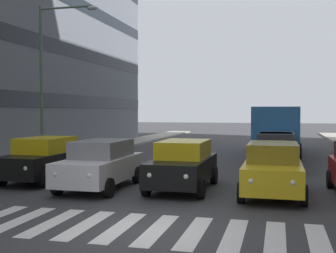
{
  "coord_description": "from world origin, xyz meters",
  "views": [
    {
      "loc": [
        -3.2,
        9.73,
        2.79
      ],
      "look_at": [
        0.98,
        -6.65,
        2.17
      ],
      "focal_mm": 46.56,
      "sensor_mm": 36.0,
      "label": 1
    }
  ],
  "objects": [
    {
      "name": "car_3",
      "position": [
        2.97,
        -4.7,
        0.89
      ],
      "size": [
        2.02,
        4.44,
        1.72
      ],
      "color": "silver",
      "rests_on": "ground_plane"
    },
    {
      "name": "car_row2_1",
      "position": [
        -3.13,
        -12.09,
        0.89
      ],
      "size": [
        2.02,
        4.44,
        1.72
      ],
      "color": "#B2B7BC",
      "rests_on": "ground_plane"
    },
    {
      "name": "car_4",
      "position": [
        5.83,
        -5.76,
        0.89
      ],
      "size": [
        2.02,
        4.44,
        1.72
      ],
      "color": "black",
      "rests_on": "ground_plane"
    },
    {
      "name": "crosswalk_markings",
      "position": [
        -0.0,
        0.0,
        0.0
      ],
      "size": [
        10.35,
        2.8,
        0.01
      ],
      "color": "silver",
      "rests_on": "ground_plane"
    },
    {
      "name": "car_1",
      "position": [
        -3.02,
        -4.94,
        0.89
      ],
      "size": [
        2.02,
        4.44,
        1.72
      ],
      "color": "gold",
      "rests_on": "ground_plane"
    },
    {
      "name": "building_right_block_0",
      "position": [
        16.13,
        -18.59,
        10.24
      ],
      "size": [
        11.49,
        25.87,
        20.48
      ],
      "color": "slate",
      "rests_on": "ground_plane"
    },
    {
      "name": "street_lamp_right",
      "position": [
        7.92,
        -9.97,
        4.93
      ],
      "size": [
        3.15,
        0.28,
        7.86
      ],
      "color": "#4C6B56",
      "rests_on": "sidewalk_right"
    },
    {
      "name": "car_row2_0",
      "position": [
        -3.03,
        -11.46,
        0.89
      ],
      "size": [
        2.02,
        4.44,
        1.72
      ],
      "color": "#474C51",
      "rests_on": "ground_plane"
    },
    {
      "name": "ground_plane",
      "position": [
        0.0,
        0.0,
        0.0
      ],
      "size": [
        180.0,
        180.0,
        0.0
      ],
      "primitive_type": "plane",
      "color": "#38383A"
    },
    {
      "name": "car_2",
      "position": [
        0.07,
        -5.29,
        0.89
      ],
      "size": [
        2.02,
        4.44,
        1.72
      ],
      "color": "black",
      "rests_on": "ground_plane"
    },
    {
      "name": "bus_behind_traffic",
      "position": [
        -3.02,
        -18.83,
        1.86
      ],
      "size": [
        2.78,
        10.5,
        3.0
      ],
      "color": "#286BAD",
      "rests_on": "ground_plane"
    }
  ]
}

